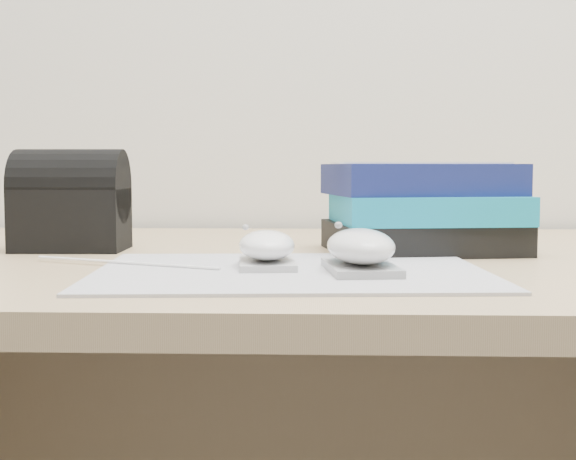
{
  "coord_description": "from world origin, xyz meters",
  "views": [
    {
      "loc": [
        -0.07,
        0.61,
        0.84
      ],
      "look_at": [
        -0.1,
        1.44,
        0.77
      ],
      "focal_mm": 50.0,
      "sensor_mm": 36.0,
      "label": 1
    }
  ],
  "objects_px": {
    "book_stack": "(422,208)",
    "desk": "(369,426)",
    "pouch": "(71,202)",
    "mouse_front": "(361,250)",
    "mouse_rear": "(267,248)"
  },
  "relations": [
    {
      "from": "book_stack",
      "to": "pouch",
      "type": "height_order",
      "value": "pouch"
    },
    {
      "from": "pouch",
      "to": "desk",
      "type": "bearing_deg",
      "value": 4.68
    },
    {
      "from": "desk",
      "to": "mouse_front",
      "type": "distance_m",
      "value": 0.36
    },
    {
      "from": "pouch",
      "to": "book_stack",
      "type": "bearing_deg",
      "value": 0.01
    },
    {
      "from": "mouse_rear",
      "to": "pouch",
      "type": "bearing_deg",
      "value": 145.05
    },
    {
      "from": "mouse_rear",
      "to": "book_stack",
      "type": "relative_size",
      "value": 0.43
    },
    {
      "from": "desk",
      "to": "mouse_rear",
      "type": "bearing_deg",
      "value": -119.52
    },
    {
      "from": "pouch",
      "to": "mouse_front",
      "type": "bearing_deg",
      "value": -31.57
    },
    {
      "from": "book_stack",
      "to": "desk",
      "type": "bearing_deg",
      "value": 153.37
    },
    {
      "from": "mouse_front",
      "to": "book_stack",
      "type": "distance_m",
      "value": 0.24
    },
    {
      "from": "book_stack",
      "to": "mouse_rear",
      "type": "bearing_deg",
      "value": -135.12
    },
    {
      "from": "mouse_front",
      "to": "pouch",
      "type": "height_order",
      "value": "pouch"
    },
    {
      "from": "mouse_front",
      "to": "book_stack",
      "type": "bearing_deg",
      "value": 68.02
    },
    {
      "from": "desk",
      "to": "mouse_rear",
      "type": "height_order",
      "value": "mouse_rear"
    },
    {
      "from": "mouse_front",
      "to": "desk",
      "type": "bearing_deg",
      "value": 84.05
    }
  ]
}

